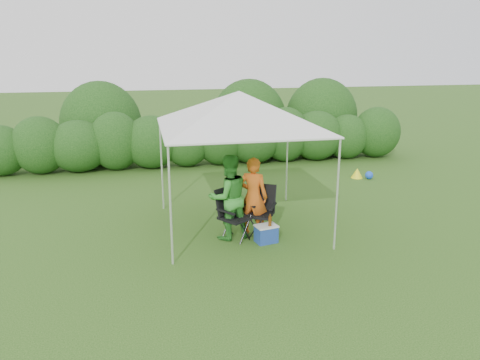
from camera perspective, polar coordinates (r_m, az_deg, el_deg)
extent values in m
plane|color=#38611E|center=(9.47, 0.53, -6.77)|extent=(70.00, 70.00, 0.00)
ellipsoid|color=#235019|center=(15.37, -27.15, 3.21)|extent=(1.50, 1.28, 1.50)
cylinder|color=#382616|center=(15.49, -26.87, 1.05)|extent=(0.12, 0.12, 0.30)
ellipsoid|color=#235019|center=(15.09, -23.22, 3.91)|extent=(1.65, 1.40, 1.73)
cylinder|color=#382616|center=(15.24, -22.94, 1.30)|extent=(0.12, 0.12, 0.30)
ellipsoid|color=#235019|center=(14.93, -19.11, 3.91)|extent=(1.80, 1.53, 1.57)
cylinder|color=#382616|center=(15.07, -18.89, 1.54)|extent=(0.12, 0.12, 0.30)
ellipsoid|color=#235019|center=(14.81, -14.97, 4.60)|extent=(1.58, 1.34, 1.80)
cylinder|color=#382616|center=(14.97, -14.77, 1.79)|extent=(0.12, 0.12, 0.30)
ellipsoid|color=#235019|center=(14.81, -10.75, 4.56)|extent=(1.72, 1.47, 1.65)
cylinder|color=#382616|center=(14.95, -10.61, 2.02)|extent=(0.12, 0.12, 0.30)
ellipsoid|color=#235019|center=(14.88, -6.54, 4.50)|extent=(1.50, 1.28, 1.50)
cylinder|color=#382616|center=(15.01, -6.47, 2.25)|extent=(0.12, 0.12, 0.30)
ellipsoid|color=#235019|center=(15.00, -2.41, 5.11)|extent=(1.65, 1.40, 1.73)
cylinder|color=#382616|center=(15.14, -2.38, 2.46)|extent=(0.12, 0.12, 0.30)
ellipsoid|color=#235019|center=(15.23, 1.64, 4.99)|extent=(1.80, 1.53, 1.57)
cylinder|color=#382616|center=(15.36, 1.62, 2.66)|extent=(0.12, 0.12, 0.30)
ellipsoid|color=#235019|center=(15.49, 5.57, 5.54)|extent=(1.58, 1.34, 1.80)
cylinder|color=#382616|center=(15.64, 5.50, 2.83)|extent=(0.12, 0.12, 0.30)
ellipsoid|color=#235019|center=(15.86, 9.33, 5.37)|extent=(1.72, 1.47, 1.65)
cylinder|color=#382616|center=(16.00, 9.22, 2.99)|extent=(0.12, 0.12, 0.30)
ellipsoid|color=#235019|center=(16.30, 12.89, 5.18)|extent=(1.50, 1.28, 1.50)
cylinder|color=#382616|center=(16.41, 12.76, 3.13)|extent=(0.12, 0.12, 0.30)
ellipsoid|color=#235019|center=(16.76, 16.31, 5.62)|extent=(1.65, 1.40, 1.73)
cylinder|color=#382616|center=(16.89, 16.12, 3.24)|extent=(0.12, 0.12, 0.30)
cylinder|color=silver|center=(7.97, -8.47, -3.28)|extent=(0.04, 0.04, 2.10)
cylinder|color=silver|center=(8.66, 11.75, -1.90)|extent=(0.04, 0.04, 2.10)
cylinder|color=silver|center=(10.85, -9.53, 1.80)|extent=(0.04, 0.04, 2.10)
cylinder|color=silver|center=(11.37, 5.76, 2.57)|extent=(0.04, 0.04, 2.10)
cube|color=white|center=(9.36, -0.10, 6.45)|extent=(3.10, 3.10, 0.03)
pyramid|color=white|center=(9.30, -0.11, 8.67)|extent=(3.10, 3.10, 0.70)
cube|color=black|center=(9.36, 2.32, -4.15)|extent=(0.72, 0.71, 0.05)
cube|color=black|center=(9.48, 2.69, -2.02)|extent=(0.55, 0.40, 0.52)
cube|color=black|center=(9.37, 0.65, -2.90)|extent=(0.27, 0.43, 0.03)
cube|color=black|center=(9.24, 4.03, -3.22)|extent=(0.27, 0.43, 0.03)
cylinder|color=black|center=(9.29, 0.55, -5.76)|extent=(0.03, 0.03, 0.44)
cylinder|color=black|center=(9.18, 3.34, -6.06)|extent=(0.03, 0.03, 0.44)
cylinder|color=black|center=(9.70, 1.33, -4.80)|extent=(0.03, 0.03, 0.44)
cylinder|color=black|center=(9.60, 3.99, -5.07)|extent=(0.03, 0.03, 0.44)
cube|color=black|center=(9.14, -0.50, -4.58)|extent=(0.75, 0.74, 0.05)
cube|color=black|center=(9.20, -1.58, -2.48)|extent=(0.54, 0.45, 0.53)
cube|color=black|center=(8.88, -1.77, -3.89)|extent=(0.32, 0.41, 0.03)
cube|color=black|center=(9.28, 0.72, -3.00)|extent=(0.32, 0.41, 0.03)
cylinder|color=black|center=(8.91, -0.41, -6.68)|extent=(0.03, 0.03, 0.45)
cylinder|color=black|center=(9.24, 1.58, -5.85)|extent=(0.03, 0.03, 0.45)
cylinder|color=black|center=(9.22, -2.57, -5.92)|extent=(0.03, 0.03, 0.45)
cylinder|color=black|center=(9.53, -0.57, -5.15)|extent=(0.03, 0.03, 0.45)
imported|color=#CD5717|center=(9.26, 1.61, -2.04)|extent=(0.70, 0.63, 1.60)
imported|color=#348C2E|center=(9.08, -1.40, -2.11)|extent=(0.94, 0.81, 1.69)
cube|color=#204197|center=(9.11, 3.21, -6.64)|extent=(0.45, 0.36, 0.32)
cube|color=silver|center=(9.05, 3.22, -5.62)|extent=(0.47, 0.38, 0.03)
cylinder|color=#592D0C|center=(8.98, 3.67, -4.88)|extent=(0.06, 0.06, 0.24)
cone|color=yellow|center=(13.97, 14.08, 0.82)|extent=(0.34, 0.34, 0.28)
sphere|color=blue|center=(13.94, 15.46, 0.57)|extent=(0.23, 0.23, 0.23)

